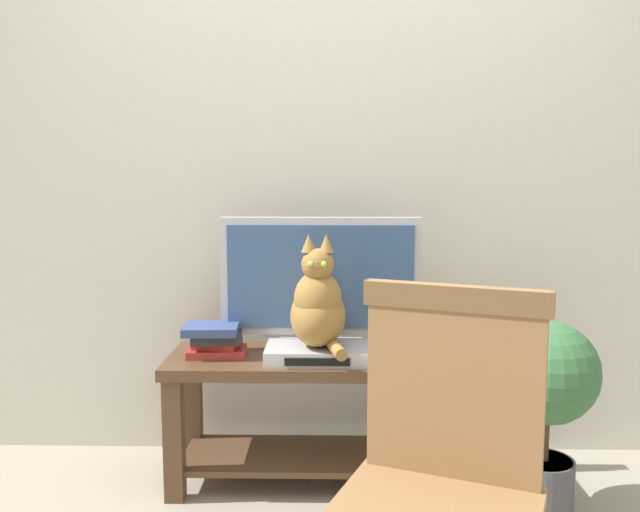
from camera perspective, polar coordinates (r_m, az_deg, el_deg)
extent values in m
cube|color=beige|center=(2.93, 0.64, 10.58)|extent=(7.00, 0.12, 2.80)
cube|color=#513823|center=(2.65, 0.02, -8.90)|extent=(1.18, 0.44, 0.04)
cube|color=#513823|center=(2.64, -12.34, -15.05)|extent=(0.07, 0.07, 0.47)
cube|color=#513823|center=(2.62, 12.33, -15.22)|extent=(0.07, 0.07, 0.47)
cube|color=#513823|center=(2.95, -10.77, -12.60)|extent=(0.07, 0.07, 0.47)
cube|color=#513823|center=(2.93, 11.01, -12.72)|extent=(0.07, 0.07, 0.47)
cube|color=#513823|center=(2.78, 0.02, -16.66)|extent=(1.08, 0.36, 0.02)
cube|color=#B7B7BC|center=(2.70, 0.05, -7.75)|extent=(0.34, 0.20, 0.03)
cube|color=#B7B7BC|center=(2.70, 0.05, -7.02)|extent=(0.06, 0.04, 0.04)
cube|color=#B7B7BC|center=(2.64, 0.05, -1.70)|extent=(0.79, 0.05, 0.46)
cube|color=#385684|center=(2.62, 0.04, -1.80)|extent=(0.73, 0.01, 0.41)
sphere|color=#2672F2|center=(2.68, 8.24, -6.42)|extent=(0.01, 0.01, 0.01)
cube|color=#BCBCC1|center=(2.56, -0.17, -8.27)|extent=(0.40, 0.24, 0.06)
cube|color=black|center=(2.44, -0.23, -9.04)|extent=(0.24, 0.01, 0.03)
ellipsoid|color=olive|center=(2.53, -0.17, -5.12)|extent=(0.21, 0.29, 0.23)
ellipsoid|color=olive|center=(2.48, -0.19, -3.65)|extent=(0.18, 0.19, 0.21)
sphere|color=olive|center=(2.44, -0.20, -0.73)|extent=(0.12, 0.12, 0.12)
cone|color=olive|center=(2.44, -0.98, 1.10)|extent=(0.05, 0.05, 0.07)
cone|color=olive|center=(2.43, 0.58, 1.10)|extent=(0.05, 0.05, 0.07)
sphere|color=#B2C64C|center=(2.39, -0.81, -0.69)|extent=(0.02, 0.02, 0.02)
sphere|color=#B2C64C|center=(2.39, 0.35, -0.69)|extent=(0.02, 0.02, 0.02)
cylinder|color=olive|center=(2.45, 1.26, -7.75)|extent=(0.09, 0.23, 0.04)
cube|color=olive|center=(1.68, 11.30, -10.48)|extent=(0.41, 0.19, 0.48)
cube|color=brown|center=(1.63, 11.48, -3.50)|extent=(0.43, 0.21, 0.06)
cube|color=#B2332D|center=(2.66, -8.77, -8.07)|extent=(0.23, 0.16, 0.03)
cube|color=#B2332D|center=(2.67, -8.85, -7.42)|extent=(0.18, 0.14, 0.03)
cube|color=#2D2D33|center=(2.64, -8.80, -6.86)|extent=(0.22, 0.17, 0.04)
cube|color=#33477A|center=(2.64, -9.25, -6.15)|extent=(0.22, 0.19, 0.03)
cylinder|color=#47474C|center=(2.68, 18.39, -18.06)|extent=(0.22, 0.22, 0.20)
cylinder|color=#332319|center=(2.65, 18.47, -16.33)|extent=(0.21, 0.21, 0.02)
cylinder|color=#4C3823|center=(2.61, 18.56, -14.34)|extent=(0.04, 0.04, 0.18)
sphere|color=#386B3D|center=(2.53, 18.77, -9.37)|extent=(0.37, 0.37, 0.37)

